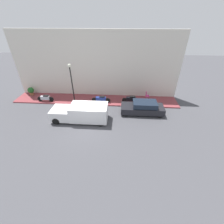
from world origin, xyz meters
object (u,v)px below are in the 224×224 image
scooter_silver (45,98)px  potted_plant (31,91)px  parked_car (143,108)px  delivery_van (81,113)px  cafe_chair (147,95)px  motorcycle_black (131,99)px  streetlamp (71,78)px  motorcycle_blue (101,99)px

scooter_silver → potted_plant: potted_plant is taller
scooter_silver → parked_car: bearing=-98.0°
delivery_van → cafe_chair: (4.57, -6.84, -0.20)m
potted_plant → cafe_chair: 14.36m
cafe_chair → motorcycle_black: bearing=119.3°
parked_car → streetlamp: bearing=78.2°
parked_car → motorcycle_black: parked_car is taller
motorcycle_black → potted_plant: (1.23, 12.46, 0.09)m
parked_car → potted_plant: (3.08, 13.58, 0.04)m
motorcycle_blue → delivery_van: bearing=156.0°
delivery_van → motorcycle_blue: size_ratio=2.50×
parked_car → delivery_van: size_ratio=0.82×
streetlamp → potted_plant: bearing=75.9°
streetlamp → cafe_chair: bearing=-81.0°
scooter_silver → potted_plant: (1.53, 2.53, 0.13)m
motorcycle_black → scooter_silver: (-0.30, 9.93, -0.04)m
scooter_silver → streetlamp: size_ratio=0.43×
parked_car → scooter_silver: (1.55, 11.05, -0.09)m
streetlamp → cafe_chair: (1.33, -8.41, -2.43)m
delivery_van → motorcycle_black: (3.50, -4.94, -0.26)m
delivery_van → scooter_silver: delivery_van is taller
motorcycle_black → scooter_silver: 9.93m
motorcycle_black → motorcycle_blue: 3.44m
delivery_van → motorcycle_black: delivery_van is taller
motorcycle_blue → motorcycle_black: bearing=-87.7°
scooter_silver → motorcycle_blue: bearing=-88.6°
parked_car → delivery_van: bearing=105.3°
parked_car → scooter_silver: parked_car is taller
scooter_silver → cafe_chair: bearing=-83.4°
delivery_van → streetlamp: size_ratio=1.21×
cafe_chair → streetlamp: bearing=99.0°
potted_plant → cafe_chair: bearing=-90.7°
delivery_van → cafe_chair: bearing=-56.2°
delivery_van → scooter_silver: (3.21, 4.99, -0.30)m
delivery_van → scooter_silver: 5.94m
parked_car → motorcycle_black: bearing=31.3°
streetlamp → parked_car: bearing=-101.8°
scooter_silver → potted_plant: size_ratio=1.92×
scooter_silver → streetlamp: 4.26m
motorcycle_blue → parked_car: bearing=-110.6°
scooter_silver → streetlamp: bearing=-89.4°
motorcycle_blue → scooter_silver: bearing=91.4°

